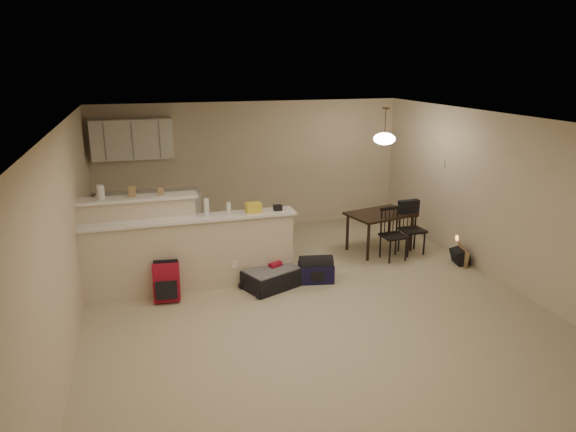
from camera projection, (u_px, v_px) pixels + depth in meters
name	position (u px, v px, depth m)	size (l,w,h in m)	color
room	(310.00, 215.00, 6.81)	(7.00, 7.02, 2.50)	#B9AE8E
breakfast_bar	(173.00, 249.00, 7.41)	(3.08, 0.58, 1.39)	beige
upper_cabinets	(132.00, 139.00, 9.07)	(1.40, 0.34, 0.70)	white
kitchen_counter	(150.00, 218.00, 9.42)	(1.80, 0.60, 0.90)	white
thermostat	(443.00, 164.00, 8.98)	(0.02, 0.12, 0.12)	beige
jar	(101.00, 192.00, 7.04)	(0.10, 0.10, 0.20)	silver
cereal_box	(132.00, 192.00, 7.16)	(0.10, 0.07, 0.16)	#96784D
small_box	(161.00, 191.00, 7.27)	(0.08, 0.06, 0.12)	#96784D
bottle_a	(207.00, 207.00, 7.30)	(0.07, 0.07, 0.26)	silver
bottle_b	(229.00, 208.00, 7.40)	(0.06, 0.06, 0.18)	silver
bag_lump	(253.00, 208.00, 7.51)	(0.22, 0.18, 0.14)	#96784D
pouch	(278.00, 208.00, 7.62)	(0.12, 0.10, 0.08)	#96784D
dining_table	(380.00, 218.00, 8.94)	(1.24, 0.97, 0.69)	black
pendant_lamp	(384.00, 138.00, 8.54)	(0.36, 0.36, 0.62)	brown
dining_chair_near	(394.00, 234.00, 8.58)	(0.39, 0.37, 0.88)	black
dining_chair_far	(412.00, 229.00, 8.85)	(0.39, 0.37, 0.90)	black
suitcase	(272.00, 278.00, 7.59)	(0.80, 0.52, 0.27)	black
red_backpack	(167.00, 282.00, 7.14)	(0.36, 0.22, 0.54)	maroon
navy_duffel	(316.00, 273.00, 7.77)	(0.52, 0.29, 0.29)	#141138
black_daypack	(460.00, 256.00, 8.47)	(0.29, 0.21, 0.26)	black
cardboard_sheet	(462.00, 256.00, 8.42)	(0.42, 0.02, 0.32)	#96784D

